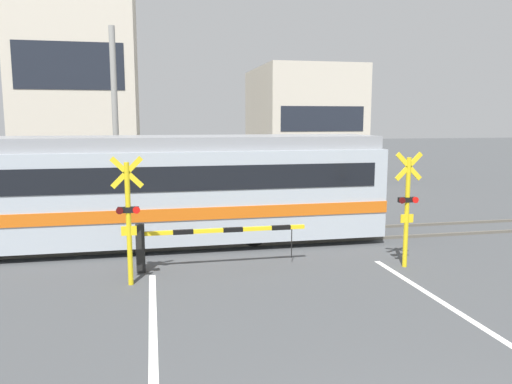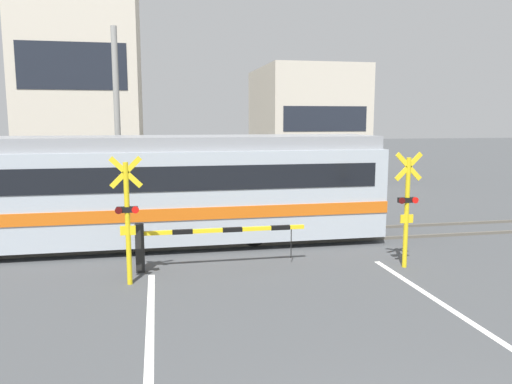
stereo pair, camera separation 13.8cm
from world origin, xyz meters
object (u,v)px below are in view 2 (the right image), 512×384
object	(u,v)px
crossing_signal_right	(407,205)
crossing_barrier_near	(185,239)
crossing_barrier_far	(289,199)
pedestrian	(228,181)
crossing_signal_left	(127,215)
commuter_train	(28,190)

from	to	relation	value
crossing_signal_right	crossing_barrier_near	bearing A→B (deg)	170.61
crossing_barrier_far	pedestrian	bearing A→B (deg)	114.61
crossing_signal_right	pedestrian	xyz separation A→B (m)	(-2.88, 9.58, -0.53)
crossing_signal_left	crossing_barrier_near	bearing A→B (deg)	34.42
crossing_signal_left	pedestrian	bearing A→B (deg)	69.87
crossing_barrier_far	crossing_signal_right	bearing A→B (deg)	-78.31
crossing_barrier_far	crossing_signal_left	size ratio (longest dim) A/B	1.46
crossing_signal_left	crossing_signal_right	world-z (taller)	same
commuter_train	crossing_barrier_far	world-z (taller)	commuter_train
crossing_barrier_near	crossing_barrier_far	size ratio (longest dim) A/B	1.00
commuter_train	crossing_barrier_near	xyz separation A→B (m)	(3.98, -2.55, -0.90)
crossing_signal_right	commuter_train	bearing A→B (deg)	159.60
commuter_train	crossing_signal_right	bearing A→B (deg)	-20.40
crossing_signal_left	crossing_signal_right	distance (m)	6.39
crossing_barrier_far	pedestrian	xyz separation A→B (m)	(-1.64, 3.58, 0.25)
crossing_barrier_near	pedestrian	size ratio (longest dim) A/B	2.36
crossing_barrier_far	crossing_signal_right	size ratio (longest dim) A/B	1.46
commuter_train	crossing_signal_left	xyz separation A→B (m)	(2.74, -3.40, -0.12)
commuter_train	pedestrian	world-z (taller)	commuter_train
crossing_signal_left	crossing_signal_right	bearing A→B (deg)	0.00
commuter_train	crossing_signal_left	distance (m)	4.37
crossing_barrier_near	pedestrian	bearing A→B (deg)	75.43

